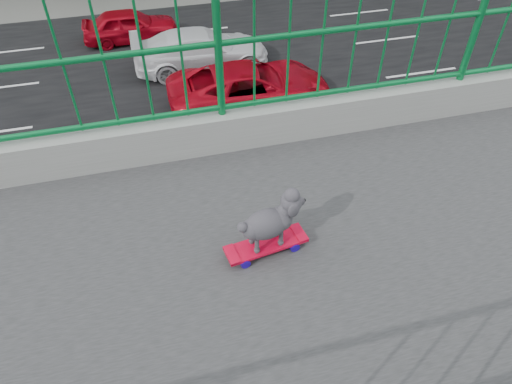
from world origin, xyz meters
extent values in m
cube|color=black|center=(-13.00, 0.00, 0.01)|extent=(18.00, 90.00, 0.02)
cube|color=gray|center=(-1.40, 0.00, 7.15)|extent=(0.20, 24.00, 0.30)
cylinder|color=#0D7537|center=(-1.40, 0.00, 7.85)|extent=(0.04, 24.00, 0.04)
cylinder|color=#0D7537|center=(-1.40, 0.00, 7.85)|extent=(0.06, 0.06, 1.10)
cube|color=red|center=(-0.28, -1.97, 7.06)|extent=(0.22, 0.53, 0.02)
cube|color=#99999E|center=(-0.25, -2.13, 7.04)|extent=(0.10, 0.05, 0.02)
cylinder|color=#1E07A3|center=(-0.32, -2.14, 7.03)|extent=(0.04, 0.06, 0.06)
sphere|color=yellow|center=(-0.32, -2.14, 7.03)|extent=(0.03, 0.03, 0.03)
cylinder|color=#1E07A3|center=(-0.19, -2.12, 7.03)|extent=(0.04, 0.06, 0.06)
sphere|color=yellow|center=(-0.19, -2.12, 7.03)|extent=(0.03, 0.03, 0.03)
cube|color=#99999E|center=(-0.30, -1.80, 7.04)|extent=(0.10, 0.05, 0.02)
cylinder|color=#1E07A3|center=(-0.37, -1.81, 7.03)|extent=(0.04, 0.06, 0.06)
sphere|color=yellow|center=(-0.37, -1.81, 7.03)|extent=(0.03, 0.03, 0.03)
cylinder|color=#1E07A3|center=(-0.24, -1.79, 7.03)|extent=(0.04, 0.06, 0.06)
sphere|color=yellow|center=(-0.24, -1.79, 7.03)|extent=(0.03, 0.03, 0.03)
ellipsoid|color=#272529|center=(-0.28, -1.97, 7.24)|extent=(0.22, 0.30, 0.19)
sphere|color=#272529|center=(-0.30, -1.81, 7.36)|extent=(0.13, 0.13, 0.13)
sphere|color=black|center=(-0.31, -1.73, 7.35)|extent=(0.02, 0.02, 0.02)
sphere|color=#272529|center=(-0.26, -2.12, 7.28)|extent=(0.06, 0.06, 0.06)
cylinder|color=#272529|center=(-0.33, -1.89, 7.13)|extent=(0.03, 0.03, 0.12)
cylinder|color=#272529|center=(-0.25, -1.88, 7.13)|extent=(0.03, 0.03, 0.12)
cylinder|color=#272529|center=(-0.31, -2.05, 7.13)|extent=(0.03, 0.03, 0.12)
cylinder|color=#272529|center=(-0.23, -2.04, 7.13)|extent=(0.03, 0.03, 0.12)
imported|color=#B10717|center=(-12.40, 0.90, 0.78)|extent=(2.60, 5.63, 1.57)
imported|color=white|center=(-15.60, -0.24, 0.76)|extent=(2.13, 5.24, 1.52)
imported|color=#B10717|center=(-18.80, -2.79, 0.67)|extent=(1.59, 3.95, 1.35)
imported|color=#98989D|center=(-6.00, 4.60, 0.68)|extent=(1.45, 4.16, 1.37)
camera|label=1|loc=(1.54, -2.50, 9.28)|focal=33.11mm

